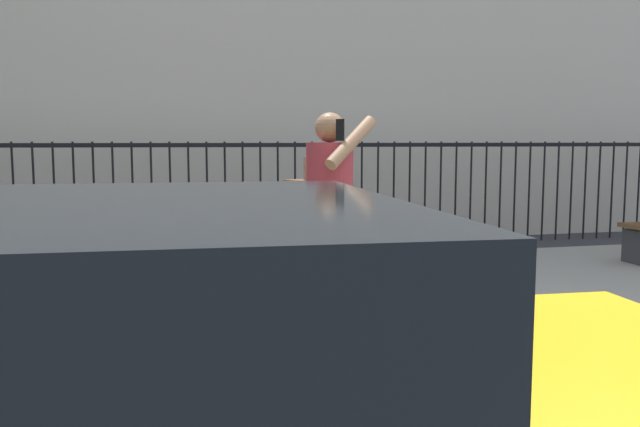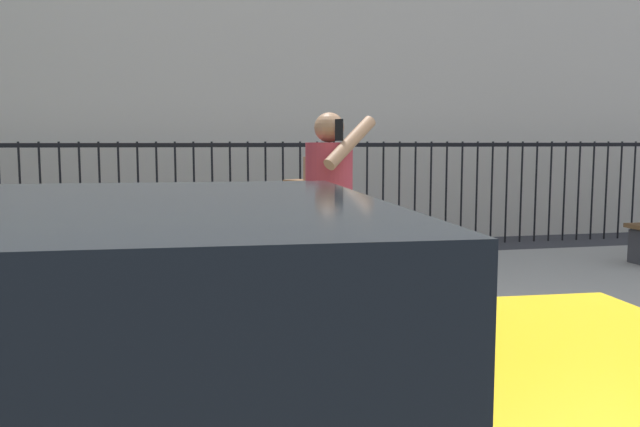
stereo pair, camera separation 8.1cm
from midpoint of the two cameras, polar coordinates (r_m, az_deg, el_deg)
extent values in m
plane|color=#333338|center=(4.65, 21.53, -14.40)|extent=(60.00, 60.00, 0.00)
cube|color=gray|center=(6.48, 10.54, -7.50)|extent=(28.00, 4.40, 0.15)
cube|color=black|center=(9.80, 2.19, 5.95)|extent=(12.00, 0.04, 0.06)
cylinder|color=black|center=(9.78, -25.70, 0.93)|extent=(0.03, 0.03, 1.60)
cylinder|color=black|center=(9.72, -24.23, 0.97)|extent=(0.03, 0.03, 1.60)
cylinder|color=black|center=(9.67, -22.75, 1.01)|extent=(0.03, 0.03, 1.60)
cylinder|color=black|center=(9.63, -21.26, 1.05)|extent=(0.03, 0.03, 1.60)
cylinder|color=black|center=(9.59, -19.75, 1.09)|extent=(0.03, 0.03, 1.60)
cylinder|color=black|center=(9.56, -18.23, 1.13)|extent=(0.03, 0.03, 1.60)
cylinder|color=black|center=(9.54, -16.71, 1.17)|extent=(0.03, 0.03, 1.60)
cylinder|color=black|center=(9.53, -15.18, 1.21)|extent=(0.03, 0.03, 1.60)
cylinder|color=black|center=(9.52, -13.64, 1.25)|extent=(0.03, 0.03, 1.60)
cylinder|color=black|center=(9.52, -12.10, 1.28)|extent=(0.03, 0.03, 1.60)
cylinder|color=black|center=(9.52, -10.57, 1.32)|extent=(0.03, 0.03, 1.60)
cylinder|color=black|center=(9.53, -9.03, 1.35)|extent=(0.03, 0.03, 1.60)
cylinder|color=black|center=(9.55, -7.51, 1.39)|extent=(0.03, 0.03, 1.60)
cylinder|color=black|center=(9.58, -5.98, 1.42)|extent=(0.03, 0.03, 1.60)
cylinder|color=black|center=(9.61, -4.47, 1.45)|extent=(0.03, 0.03, 1.60)
cylinder|color=black|center=(9.65, -2.97, 1.48)|extent=(0.03, 0.03, 1.60)
cylinder|color=black|center=(9.69, -1.48, 1.51)|extent=(0.03, 0.03, 1.60)
cylinder|color=black|center=(9.75, -0.01, 1.54)|extent=(0.03, 0.03, 1.60)
cylinder|color=black|center=(9.80, 1.45, 1.56)|extent=(0.03, 0.03, 1.60)
cylinder|color=black|center=(9.87, 2.89, 1.59)|extent=(0.03, 0.03, 1.60)
cylinder|color=black|center=(9.94, 4.31, 1.61)|extent=(0.03, 0.03, 1.60)
cylinder|color=black|center=(10.02, 5.71, 1.64)|extent=(0.03, 0.03, 1.60)
cylinder|color=black|center=(10.10, 7.08, 1.66)|extent=(0.03, 0.03, 1.60)
cylinder|color=black|center=(10.19, 8.44, 1.68)|extent=(0.03, 0.03, 1.60)
cylinder|color=black|center=(10.28, 9.77, 1.69)|extent=(0.03, 0.03, 1.60)
cylinder|color=black|center=(10.38, 11.07, 1.71)|extent=(0.03, 0.03, 1.60)
cylinder|color=black|center=(10.49, 12.35, 1.73)|extent=(0.03, 0.03, 1.60)
cylinder|color=black|center=(10.60, 13.61, 1.74)|extent=(0.03, 0.03, 1.60)
cylinder|color=black|center=(10.71, 14.83, 1.76)|extent=(0.03, 0.03, 1.60)
cylinder|color=black|center=(10.83, 16.03, 1.77)|extent=(0.03, 0.03, 1.60)
cylinder|color=black|center=(10.95, 17.21, 1.78)|extent=(0.03, 0.03, 1.60)
cylinder|color=black|center=(11.08, 18.36, 1.79)|extent=(0.03, 0.03, 1.60)
cylinder|color=black|center=(11.22, 19.48, 1.80)|extent=(0.03, 0.03, 1.60)
cylinder|color=black|center=(11.35, 20.57, 1.81)|extent=(0.03, 0.03, 1.60)
cylinder|color=black|center=(11.49, 21.64, 1.82)|extent=(0.03, 0.03, 1.60)
cylinder|color=black|center=(11.64, 22.68, 1.83)|extent=(0.03, 0.03, 1.60)
cylinder|color=black|center=(11.79, 23.69, 1.83)|extent=(0.03, 0.03, 1.60)
cylinder|color=black|center=(11.94, 24.68, 1.84)|extent=(0.03, 0.03, 1.60)
cylinder|color=black|center=(12.10, 25.65, 1.84)|extent=(0.03, 0.03, 1.60)
cube|color=black|center=(1.90, -24.79, -7.46)|extent=(2.08, 1.70, 0.55)
cylinder|color=#936B4C|center=(4.78, 2.15, -6.76)|extent=(0.15, 0.15, 0.76)
cylinder|color=#936B4C|center=(4.92, 0.39, -6.40)|extent=(0.15, 0.15, 0.76)
cylinder|color=#992D38|center=(4.74, 1.28, 1.98)|extent=(0.47, 0.47, 0.69)
sphere|color=#936B4C|center=(4.73, 1.29, 7.46)|extent=(0.21, 0.21, 0.21)
cylinder|color=#936B4C|center=(4.59, 3.14, 6.17)|extent=(0.45, 0.34, 0.38)
cylinder|color=#936B4C|center=(4.88, -0.46, 1.85)|extent=(0.09, 0.09, 0.53)
cube|color=black|center=(4.58, 2.17, 7.24)|extent=(0.05, 0.06, 0.15)
cube|color=brown|center=(4.93, -0.95, 0.94)|extent=(0.29, 0.32, 0.34)
camera|label=1|loc=(0.04, -89.54, 0.05)|focal=37.00mm
camera|label=2|loc=(0.04, 90.46, -0.05)|focal=37.00mm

